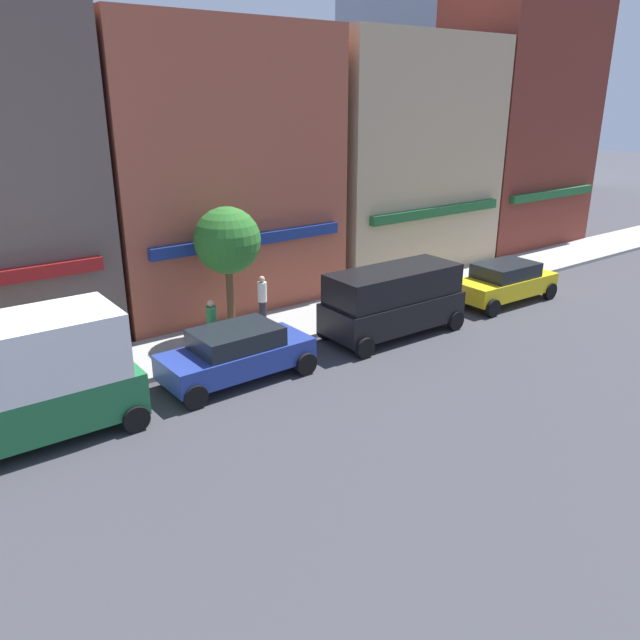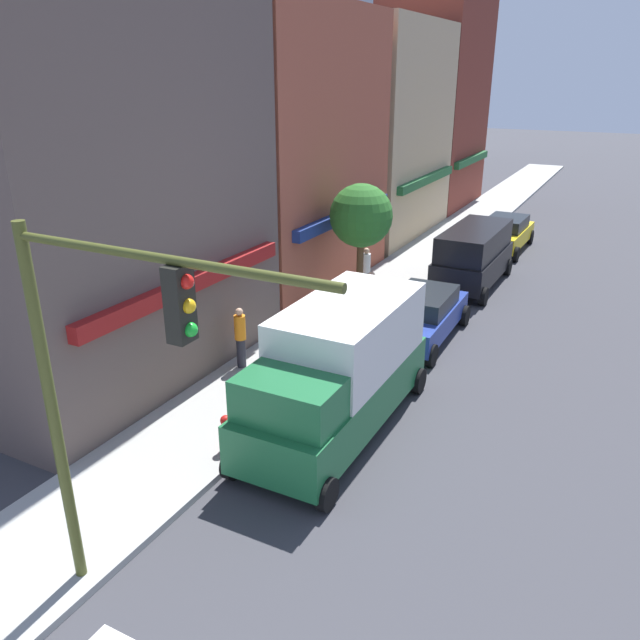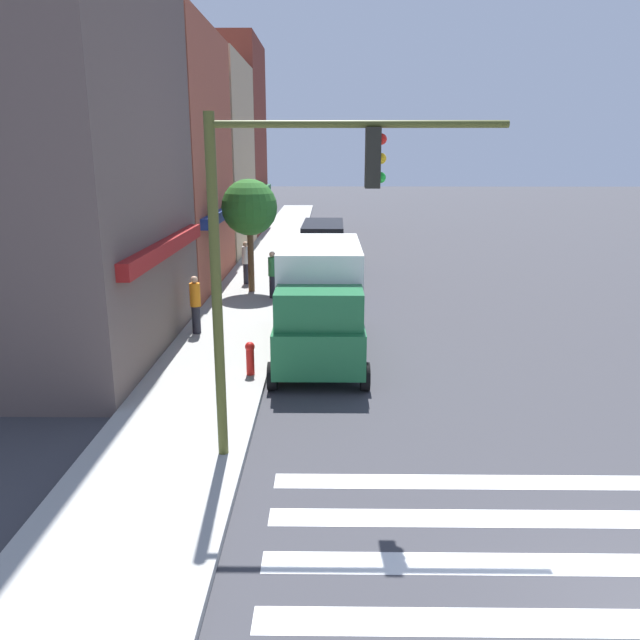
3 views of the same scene
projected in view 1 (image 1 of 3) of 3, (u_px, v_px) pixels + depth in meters
name	position (u px, v px, depth m)	size (l,w,h in m)	color
storefront_row	(295.00, 143.00, 25.07)	(35.55, 5.30, 14.06)	brown
box_truck_green	(2.00, 385.00, 14.22)	(6.20, 2.42, 3.04)	#1E6638
sedan_blue	(237.00, 353.00, 17.89)	(4.43, 2.02, 1.59)	navy
van_black	(393.00, 299.00, 21.17)	(5.03, 2.22, 2.34)	black
sedan_yellow	(505.00, 282.00, 24.72)	(4.45, 2.02, 1.59)	yellow
pedestrian_orange_vest	(33.00, 342.00, 18.08)	(0.32, 0.32, 1.77)	#23232D
pedestrian_green_top	(212.00, 326.00, 19.32)	(0.32, 0.32, 1.77)	#23232D
pedestrian_white_shirt	(262.00, 299.00, 21.82)	(0.32, 0.32, 1.77)	#23232D
street_tree	(227.00, 241.00, 19.90)	(2.15, 2.15, 4.37)	brown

